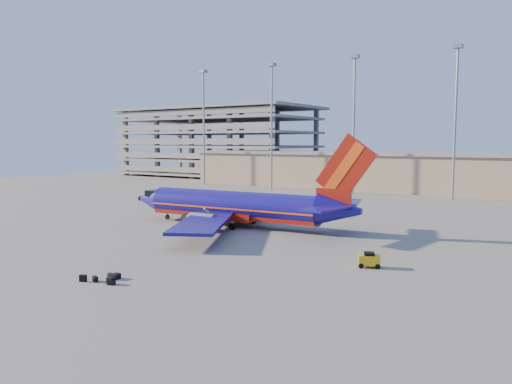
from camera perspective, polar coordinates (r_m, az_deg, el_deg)
ground at (r=64.11m, az=-0.65°, el=-4.03°), size 220.00×220.00×0.00m
terminal_building at (r=113.47m, az=20.36°, el=2.08°), size 122.00×16.00×8.50m
parking_garage at (r=159.54m, az=-4.32°, el=6.05°), size 62.00×32.00×21.40m
light_mast_row at (r=103.18m, az=16.36°, el=9.23°), size 101.60×1.60×28.65m
aircraft_main at (r=64.45m, az=-1.99°, el=-1.70°), size 35.05×33.65×11.87m
baggage_tug at (r=44.84m, az=12.81°, el=-7.54°), size 2.15×1.77×1.33m
luggage_pile at (r=41.34m, az=-16.75°, el=-9.45°), size 3.16×2.48×0.54m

